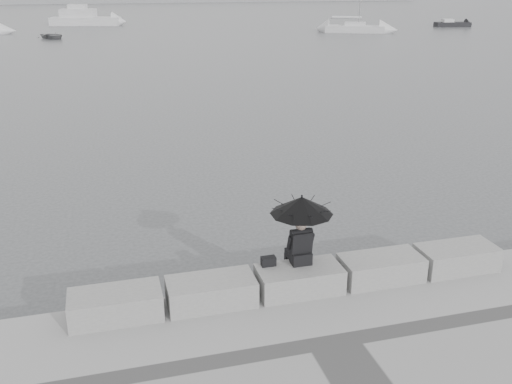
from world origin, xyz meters
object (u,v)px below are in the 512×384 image
object	(u,v)px
dinghy	(53,36)
small_motorboat	(452,24)
seated_person	(302,214)
motor_cruiser	(86,19)
sailboat_right	(355,28)

from	to	relation	value
dinghy	small_motorboat	bearing A→B (deg)	-35.25
seated_person	dinghy	size ratio (longest dim) A/B	0.39
dinghy	seated_person	bearing A→B (deg)	-121.03
seated_person	motor_cruiser	distance (m)	76.78
seated_person	motor_cruiser	size ratio (longest dim) A/B	0.14
sailboat_right	dinghy	xyz separation A→B (m)	(-34.83, 1.51, -0.23)
seated_person	motor_cruiser	world-z (taller)	motor_cruiser
sailboat_right	dinghy	size ratio (longest dim) A/B	3.65
seated_person	sailboat_right	bearing A→B (deg)	64.05
sailboat_right	small_motorboat	distance (m)	17.04
sailboat_right	seated_person	bearing A→B (deg)	-88.62
seated_person	sailboat_right	xyz separation A→B (m)	(27.04, 56.51, -1.48)
motor_cruiser	dinghy	size ratio (longest dim) A/B	2.78
motor_cruiser	sailboat_right	bearing A→B (deg)	-17.47
sailboat_right	dinghy	bearing A→B (deg)	-155.53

